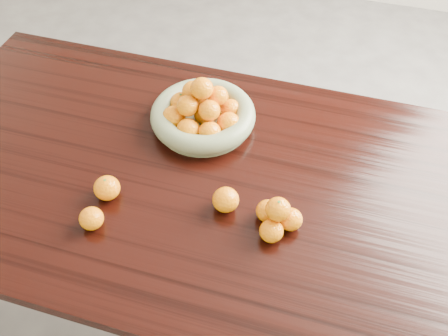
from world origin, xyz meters
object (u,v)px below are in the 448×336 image
(fruit_bowl, at_px, (203,114))
(orange_pyramid, at_px, (277,217))
(dining_table, at_px, (223,199))
(loose_orange_0, at_px, (107,188))

(fruit_bowl, relative_size, orange_pyramid, 2.59)
(dining_table, relative_size, loose_orange_0, 26.95)
(dining_table, height_order, fruit_bowl, fruit_bowl)
(orange_pyramid, bearing_deg, dining_table, 147.96)
(dining_table, relative_size, fruit_bowl, 5.98)
(dining_table, height_order, orange_pyramid, orange_pyramid)
(orange_pyramid, bearing_deg, fruit_bowl, 133.94)
(loose_orange_0, bearing_deg, orange_pyramid, 3.71)
(dining_table, relative_size, orange_pyramid, 15.50)
(dining_table, distance_m, fruit_bowl, 0.28)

